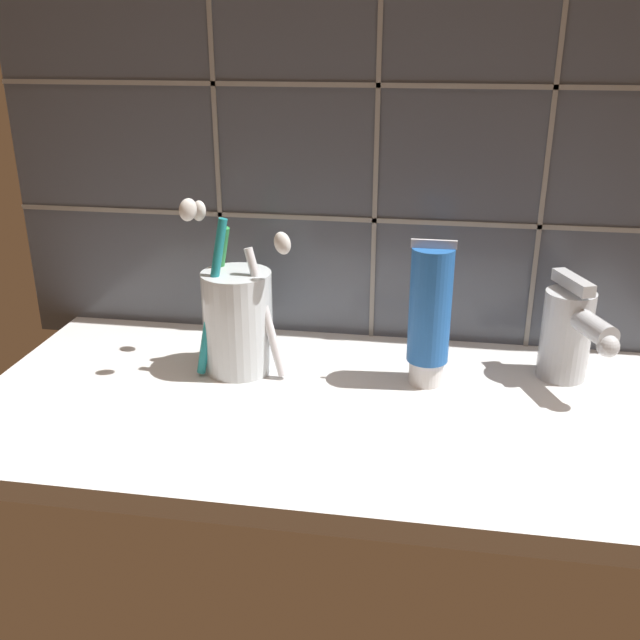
# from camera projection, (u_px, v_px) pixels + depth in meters

# --- Properties ---
(sink_counter) EXTENTS (0.70, 0.34, 0.02)m
(sink_counter) POSITION_uv_depth(u_px,v_px,m) (336.00, 411.00, 0.69)
(sink_counter) COLOR white
(sink_counter) RESTS_ON ground
(tile_wall_backsplash) EXTENTS (0.80, 0.02, 0.42)m
(tile_wall_backsplash) POSITION_uv_depth(u_px,v_px,m) (360.00, 173.00, 0.78)
(tile_wall_backsplash) COLOR #4C515B
(tile_wall_backsplash) RESTS_ON ground
(toothbrush_cup) EXTENTS (0.12, 0.08, 0.19)m
(toothbrush_cup) POSITION_uv_depth(u_px,v_px,m) (237.00, 318.00, 0.73)
(toothbrush_cup) COLOR silver
(toothbrush_cup) RESTS_ON sink_counter
(toothpaste_tube) EXTENTS (0.04, 0.04, 0.15)m
(toothpaste_tube) POSITION_uv_depth(u_px,v_px,m) (430.00, 314.00, 0.70)
(toothpaste_tube) COLOR white
(toothpaste_tube) RESTS_ON sink_counter
(sink_faucet) EXTENTS (0.06, 0.11, 0.11)m
(sink_faucet) POSITION_uv_depth(u_px,v_px,m) (570.00, 332.00, 0.71)
(sink_faucet) COLOR silver
(sink_faucet) RESTS_ON sink_counter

